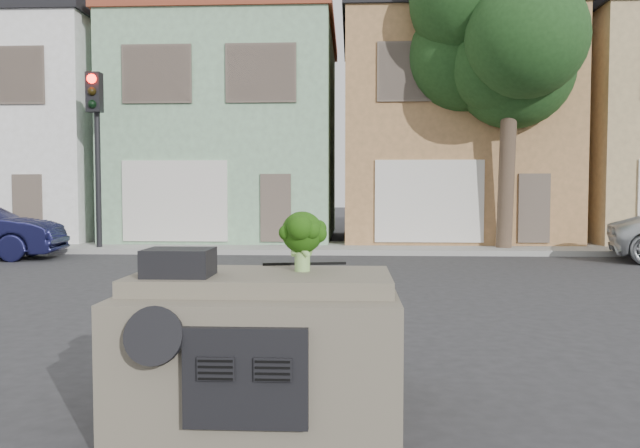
{
  "coord_description": "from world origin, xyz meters",
  "views": [
    {
      "loc": [
        0.66,
        -7.79,
        1.74
      ],
      "look_at": [
        0.26,
        0.5,
        1.3
      ],
      "focal_mm": 35.0,
      "sensor_mm": 36.0,
      "label": 1
    }
  ],
  "objects": [
    {
      "name": "townhouse_mint",
      "position": [
        -3.5,
        14.5,
        3.77
      ],
      "size": [
        7.2,
        8.2,
        7.55
      ],
      "primitive_type": "cube",
      "color": "#81AC86",
      "rests_on": "ground"
    },
    {
      "name": "instrument_hump",
      "position": [
        -0.58,
        -3.35,
        1.22
      ],
      "size": [
        0.48,
        0.38,
        0.2
      ],
      "primitive_type": "cube",
      "color": "black",
      "rests_on": "car_dashboard"
    },
    {
      "name": "traffic_signal",
      "position": [
        -6.5,
        9.5,
        2.55
      ],
      "size": [
        0.4,
        0.4,
        5.1
      ],
      "primitive_type": "cube",
      "color": "black",
      "rests_on": "ground"
    },
    {
      "name": "townhouse_white",
      "position": [
        -11.0,
        14.5,
        3.77
      ],
      "size": [
        7.2,
        8.2,
        7.55
      ],
      "primitive_type": "cube",
      "color": "white",
      "rests_on": "ground"
    },
    {
      "name": "broccoli",
      "position": [
        0.29,
        -3.02,
        1.36
      ],
      "size": [
        0.45,
        0.45,
        0.47
      ],
      "primitive_type": "cube",
      "rotation": [
        0.0,
        0.0,
        2.95
      ],
      "color": "#183B0A",
      "rests_on": "car_dashboard"
    },
    {
      "name": "wiper_arm",
      "position": [
        0.28,
        -2.62,
        1.13
      ],
      "size": [
        0.69,
        0.15,
        0.02
      ],
      "primitive_type": "cube",
      "rotation": [
        0.0,
        0.0,
        0.17
      ],
      "color": "black",
      "rests_on": "car_dashboard"
    },
    {
      "name": "car_dashboard",
      "position": [
        0.0,
        -3.0,
        0.56
      ],
      "size": [
        2.0,
        1.8,
        1.12
      ],
      "primitive_type": "cube",
      "color": "#676050",
      "rests_on": "ground"
    },
    {
      "name": "ground_plane",
      "position": [
        0.0,
        0.0,
        0.0
      ],
      "size": [
        120.0,
        120.0,
        0.0
      ],
      "primitive_type": "plane",
      "color": "#303033",
      "rests_on": "ground"
    },
    {
      "name": "tree_near",
      "position": [
        5.0,
        9.8,
        4.25
      ],
      "size": [
        4.4,
        4.0,
        8.5
      ],
      "primitive_type": "cube",
      "color": "#1C3E18",
      "rests_on": "ground"
    },
    {
      "name": "townhouse_tan",
      "position": [
        4.0,
        14.5,
        3.77
      ],
      "size": [
        7.2,
        8.2,
        7.55
      ],
      "primitive_type": "cube",
      "color": "#A4774A",
      "rests_on": "ground"
    },
    {
      "name": "sidewalk",
      "position": [
        0.0,
        10.5,
        0.07
      ],
      "size": [
        40.0,
        3.0,
        0.15
      ],
      "primitive_type": "cube",
      "color": "gray",
      "rests_on": "ground"
    }
  ]
}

